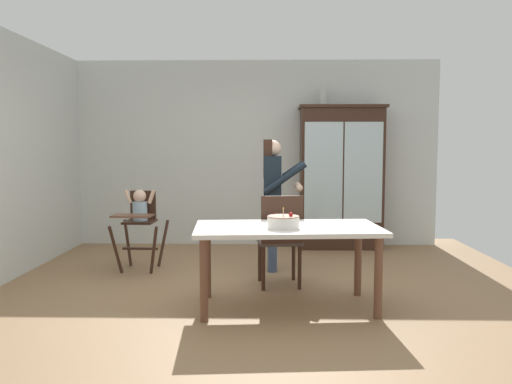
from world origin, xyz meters
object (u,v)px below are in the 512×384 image
object	(u,v)px
adult_person	(273,188)
dining_table	(287,237)
birthday_cake	(283,222)
china_cabinet	(341,177)
dining_chair_far_side	(281,234)
ceramic_vase	(323,97)
high_chair_with_toddler	(140,215)

from	to	relation	value
adult_person	dining_table	size ratio (longest dim) A/B	0.90
adult_person	birthday_cake	size ratio (longest dim) A/B	5.47
china_cabinet	dining_table	xyz separation A→B (m)	(-0.87, -2.76, -0.37)
china_cabinet	dining_chair_far_side	distance (m)	2.35
ceramic_vase	dining_table	distance (m)	3.20
high_chair_with_toddler	china_cabinet	bearing A→B (deg)	30.85
china_cabinet	dining_chair_far_side	world-z (taller)	china_cabinet
high_chair_with_toddler	birthday_cake	distance (m)	2.22
ceramic_vase	birthday_cake	bearing A→B (deg)	-102.55
dining_table	birthday_cake	size ratio (longest dim) A/B	6.08
adult_person	dining_chair_far_side	distance (m)	0.86
china_cabinet	dining_chair_far_side	size ratio (longest dim) A/B	2.11
china_cabinet	dining_table	world-z (taller)	china_cabinet
ceramic_vase	dining_table	world-z (taller)	ceramic_vase
birthday_cake	high_chair_with_toddler	bearing A→B (deg)	137.65
birthday_cake	dining_chair_far_side	distance (m)	0.79
adult_person	birthday_cake	xyz separation A→B (m)	(0.07, -1.50, -0.17)
china_cabinet	high_chair_with_toddler	distance (m)	2.92
china_cabinet	dining_table	bearing A→B (deg)	-107.50
dining_table	dining_chair_far_side	world-z (taller)	dining_chair_far_side
high_chair_with_toddler	birthday_cake	world-z (taller)	high_chair_with_toddler
china_cabinet	adult_person	distance (m)	1.68
high_chair_with_toddler	dining_chair_far_side	distance (m)	1.79
high_chair_with_toddler	adult_person	size ratio (longest dim) A/B	0.62
china_cabinet	ceramic_vase	distance (m)	1.16
high_chair_with_toddler	dining_table	xyz separation A→B (m)	(1.68, -1.38, -0.01)
dining_chair_far_side	adult_person	bearing A→B (deg)	-91.49
china_cabinet	high_chair_with_toddler	size ratio (longest dim) A/B	2.13
china_cabinet	adult_person	size ratio (longest dim) A/B	1.32
dining_table	birthday_cake	distance (m)	0.19
ceramic_vase	adult_person	distance (m)	1.94
high_chair_with_toddler	dining_chair_far_side	world-z (taller)	dining_chair_far_side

